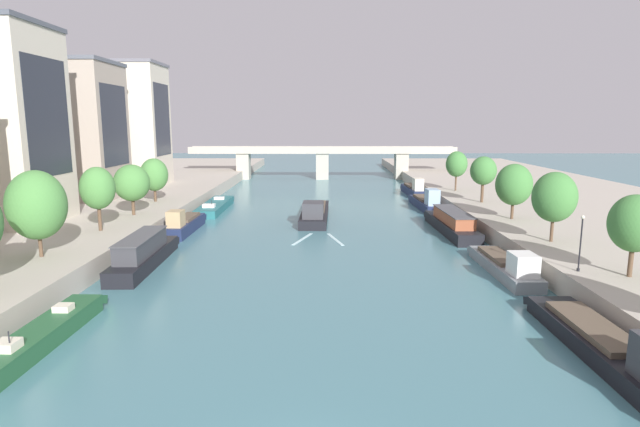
# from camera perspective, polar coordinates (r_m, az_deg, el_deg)

# --- Properties ---
(quay_left) EXTENTS (36.00, 170.00, 1.94)m
(quay_left) POSITION_cam_1_polar(r_m,az_deg,el_deg) (81.36, -26.10, 0.75)
(quay_left) COLOR #B7AD9E
(quay_left) RESTS_ON ground
(quay_right) EXTENTS (36.00, 170.00, 1.94)m
(quay_right) POSITION_cam_1_polar(r_m,az_deg,el_deg) (80.85, 26.43, 0.67)
(quay_right) COLOR #B7AD9E
(quay_right) RESTS_ON ground
(barge_midriver) EXTENTS (3.79, 17.83, 3.07)m
(barge_midriver) POSITION_cam_1_polar(r_m,az_deg,el_deg) (68.31, -0.57, 0.14)
(barge_midriver) COLOR black
(barge_midriver) RESTS_ON ground
(wake_behind_barge) EXTENTS (5.60, 5.95, 0.03)m
(wake_behind_barge) POSITION_cam_1_polar(r_m,az_deg,el_deg) (56.68, -0.13, -2.86)
(wake_behind_barge) COLOR silver
(wake_behind_barge) RESTS_ON ground
(moored_boat_left_gap_after) EXTENTS (2.29, 12.16, 2.22)m
(moored_boat_left_gap_after) POSITION_cam_1_polar(r_m,az_deg,el_deg) (34.67, -28.23, -11.61)
(moored_boat_left_gap_after) COLOR #235633
(moored_boat_left_gap_after) RESTS_ON ground
(moored_boat_left_near) EXTENTS (2.91, 14.44, 2.94)m
(moored_boat_left_near) POSITION_cam_1_polar(r_m,az_deg,el_deg) (48.56, -18.95, -4.15)
(moored_boat_left_near) COLOR black
(moored_boat_left_near) RESTS_ON ground
(moored_boat_left_end) EXTENTS (2.30, 11.53, 3.13)m
(moored_boat_left_end) POSITION_cam_1_polar(r_m,az_deg,el_deg) (62.19, -14.76, -1.13)
(moored_boat_left_end) COLOR #1E284C
(moored_boat_left_end) RESTS_ON ground
(moored_boat_left_second) EXTENTS (3.22, 15.92, 2.19)m
(moored_boat_left_second) POSITION_cam_1_polar(r_m,az_deg,el_deg) (77.19, -11.52, 0.82)
(moored_boat_left_second) COLOR #23666B
(moored_boat_left_second) RESTS_ON ground
(moored_boat_right_midway) EXTENTS (3.09, 15.38, 3.13)m
(moored_boat_right_midway) POSITION_cam_1_polar(r_m,az_deg,el_deg) (32.20, 29.82, -12.79)
(moored_boat_right_midway) COLOR black
(moored_boat_right_midway) RESTS_ON ground
(moored_boat_right_near) EXTENTS (2.70, 12.59, 2.72)m
(moored_boat_right_near) POSITION_cam_1_polar(r_m,az_deg,el_deg) (46.36, 19.86, -5.39)
(moored_boat_right_near) COLOR gray
(moored_boat_right_near) RESTS_ON ground
(moored_boat_right_upstream) EXTENTS (3.30, 16.25, 2.67)m
(moored_boat_right_upstream) POSITION_cam_1_polar(r_m,az_deg,el_deg) (61.93, 14.36, -1.03)
(moored_boat_right_upstream) COLOR black
(moored_boat_right_upstream) RESTS_ON ground
(moored_boat_right_gap_after) EXTENTS (2.74, 13.74, 3.46)m
(moored_boat_right_gap_after) POSITION_cam_1_polar(r_m,az_deg,el_deg) (77.89, 11.64, 1.23)
(moored_boat_right_gap_after) COLOR #1E284C
(moored_boat_right_gap_after) RESTS_ON ground
(moored_boat_right_lone) EXTENTS (2.55, 12.81, 3.41)m
(moored_boat_right_lone) POSITION_cam_1_polar(r_m,az_deg,el_deg) (92.35, 10.31, 2.64)
(moored_boat_right_lone) COLOR #1E284C
(moored_boat_right_lone) RESTS_ON ground
(tree_left_nearest) EXTENTS (4.56, 4.56, 7.04)m
(tree_left_nearest) POSITION_cam_1_polar(r_m,az_deg,el_deg) (46.85, -28.92, 0.83)
(tree_left_nearest) COLOR brown
(tree_left_nearest) RESTS_ON quay_left
(tree_left_midway) EXTENTS (3.40, 3.40, 6.44)m
(tree_left_midway) POSITION_cam_1_polar(r_m,az_deg,el_deg) (55.72, -23.45, 2.58)
(tree_left_midway) COLOR brown
(tree_left_midway) RESTS_ON quay_left
(tree_left_second) EXTENTS (4.13, 4.13, 5.94)m
(tree_left_second) POSITION_cam_1_polar(r_m,az_deg,el_deg) (64.00, -20.15, 3.20)
(tree_left_second) COLOR brown
(tree_left_second) RESTS_ON quay_left
(tree_left_distant) EXTENTS (3.75, 3.75, 5.94)m
(tree_left_distant) POSITION_cam_1_polar(r_m,az_deg,el_deg) (74.02, -17.92, 4.11)
(tree_left_distant) COLOR brown
(tree_left_distant) RESTS_ON quay_left
(tree_right_third) EXTENTS (3.47, 3.47, 5.87)m
(tree_right_third) POSITION_cam_1_polar(r_m,az_deg,el_deg) (41.84, 31.53, -0.96)
(tree_right_third) COLOR brown
(tree_right_third) RESTS_ON quay_right
(tree_right_distant) EXTENTS (3.91, 3.91, 6.39)m
(tree_right_distant) POSITION_cam_1_polar(r_m,az_deg,el_deg) (50.97, 24.56, 1.67)
(tree_right_distant) COLOR brown
(tree_right_distant) RESTS_ON quay_right
(tree_right_midway) EXTENTS (4.01, 4.01, 6.22)m
(tree_right_midway) POSITION_cam_1_polar(r_m,az_deg,el_deg) (61.50, 20.70, 3.01)
(tree_right_midway) COLOR brown
(tree_right_midway) RESTS_ON quay_right
(tree_right_end_of_row) EXTENTS (3.50, 3.50, 6.26)m
(tree_right_end_of_row) POSITION_cam_1_polar(r_m,az_deg,el_deg) (73.08, 17.66, 4.53)
(tree_right_end_of_row) COLOR brown
(tree_right_end_of_row) RESTS_ON quay_right
(tree_right_second) EXTENTS (3.37, 3.37, 6.27)m
(tree_right_second) POSITION_cam_1_polar(r_m,az_deg,el_deg) (84.62, 14.91, 5.31)
(tree_right_second) COLOR brown
(tree_right_second) RESTS_ON quay_right
(lamppost_right_bank) EXTENTS (0.28, 0.28, 4.16)m
(lamppost_right_bank) POSITION_cam_1_polar(r_m,az_deg,el_deg) (41.87, 26.94, -2.69)
(lamppost_right_bank) COLOR black
(lamppost_right_bank) RESTS_ON quay_right
(building_left_corner) EXTENTS (11.01, 11.18, 19.26)m
(building_left_corner) POSITION_cam_1_polar(r_m,az_deg,el_deg) (81.17, -25.27, 8.33)
(building_left_corner) COLOR #A89989
(building_left_corner) RESTS_ON quay_left
(building_left_middle) EXTENTS (13.99, 10.34, 20.88)m
(building_left_middle) POSITION_cam_1_polar(r_m,az_deg,el_deg) (96.77, -20.93, 9.23)
(building_left_middle) COLOR beige
(building_left_middle) RESTS_ON quay_left
(bridge_far) EXTENTS (59.77, 4.40, 7.33)m
(bridge_far) POSITION_cam_1_polar(r_m,az_deg,el_deg) (116.90, 0.26, 6.12)
(bridge_far) COLOR #ADA899
(bridge_far) RESTS_ON ground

